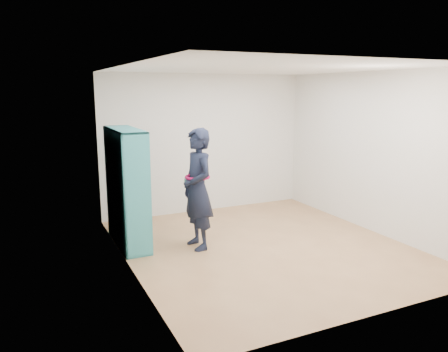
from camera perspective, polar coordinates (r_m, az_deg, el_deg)
name	(u,v)px	position (r m, az deg, el deg)	size (l,w,h in m)	color
floor	(264,246)	(6.65, 5.25, -9.14)	(4.50, 4.50, 0.00)	#9C6E47
ceiling	(267,68)	(6.24, 5.69, 13.83)	(4.50, 4.50, 0.00)	white
wall_left	(127,172)	(5.59, -12.51, 0.53)	(0.02, 4.50, 2.60)	silver
wall_right	(372,153)	(7.53, 18.73, 2.92)	(0.02, 4.50, 2.60)	silver
wall_back	(206,144)	(8.32, -2.42, 4.25)	(4.00, 0.02, 2.60)	silver
wall_front	(382,194)	(4.56, 19.91, -2.28)	(4.00, 0.02, 2.60)	silver
bookshelf	(125,189)	(6.67, -12.79, -1.67)	(0.38, 1.31, 1.75)	teal
person	(198,189)	(6.36, -3.46, -1.70)	(0.46, 0.67, 1.78)	black
smartphone	(185,181)	(6.35, -5.06, -0.68)	(0.02, 0.08, 0.12)	silver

